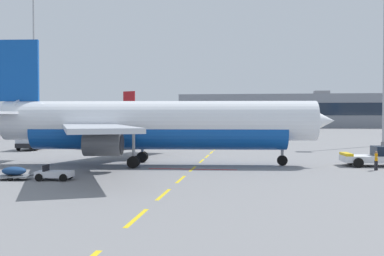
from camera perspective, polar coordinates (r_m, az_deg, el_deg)
The scene contains 10 objects.
apron_paint_markings at distance 56.19m, azimuth 2.08°, elevation -3.34°, with size 8.00×93.26×0.01m.
airliner_foreground at distance 44.69m, azimuth -4.89°, elevation 0.46°, with size 34.82×34.50×12.20m.
pushback_tug at distance 47.09m, azimuth 21.97°, elevation -3.31°, with size 6.17×3.50×2.08m.
airliner_mid_left at distance 111.11m, azimuth -3.42°, elevation 0.92°, with size 29.63×27.88×11.04m.
catering_truck at distance 66.99m, azimuth -9.76°, elevation -1.17°, with size 7.12×2.98×3.14m.
fuel_service_truck at distance 68.39m, azimuth -19.16°, elevation -1.18°, with size 3.27×7.23×3.14m.
ground_crew_worker at distance 43.40m, azimuth 21.86°, elevation -3.63°, with size 0.34×0.66×1.69m.
apron_light_mast_near at distance 94.99m, azimuth -19.01°, elevation 9.62°, with size 1.80×1.80×30.04m.
apron_light_mast_far at distance 80.20m, azimuth 22.73°, elevation 9.88°, with size 1.80×1.80×26.91m.
terminal_satellite at distance 192.59m, azimuth 11.89°, elevation 2.06°, with size 87.51×23.94×14.82m.
Camera 1 is at (23.42, -18.62, 4.80)m, focal length 43.04 mm.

